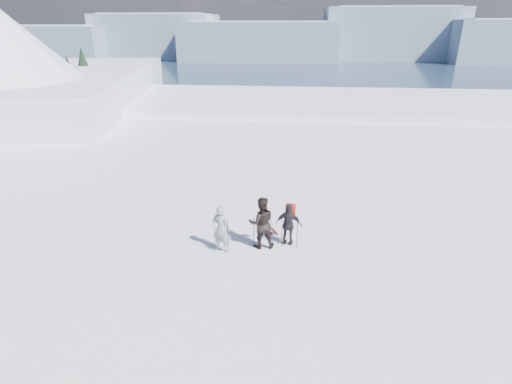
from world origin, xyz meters
TOP-DOWN VIEW (x-y plane):
  - lake_basin at (0.00, 30.00)m, footprint 820.00×820.00m
  - far_mountain_range at (29.60, 454.78)m, footprint 770.00×110.00m
  - near_ridge at (-26.56, 29.34)m, footprint 31.37×35.68m
  - skier_grey at (-2.60, 1.52)m, footprint 0.74×0.59m
  - skier_dark at (-1.23, 1.92)m, footprint 1.07×0.90m
  - skier_pack at (-0.26, 2.17)m, footprint 1.01×0.56m
  - backpack at (-0.22, 2.41)m, footprint 0.37×0.25m
  - ski_poles at (-1.35, 1.77)m, footprint 2.89×0.70m
  - skis_loose at (-1.14, 3.55)m, footprint 0.95×1.61m

SIDE VIEW (x-z plane):
  - far_mountain_range at x=29.60m, z-range -33.69..19.31m
  - lake_basin at x=0.00m, z-range -42.31..29.31m
  - near_ridge at x=-26.56m, z-range -16.29..9.33m
  - skis_loose at x=-1.14m, z-range 0.00..0.03m
  - ski_poles at x=-1.35m, z-range -0.04..1.32m
  - skier_pack at x=-0.26m, z-range 0.00..1.62m
  - skier_grey at x=-2.60m, z-range 0.00..1.76m
  - skier_dark at x=-1.23m, z-range 0.00..1.94m
  - backpack at x=-0.22m, z-range 1.62..2.13m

